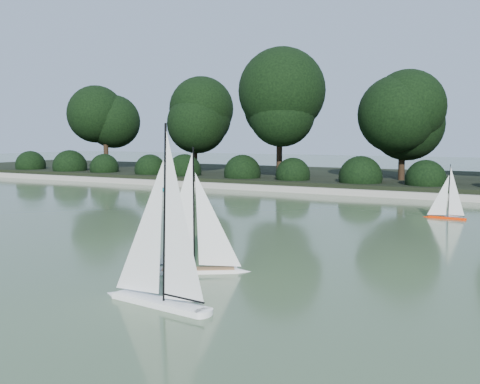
{
  "coord_description": "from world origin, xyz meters",
  "views": [
    {
      "loc": [
        4.34,
        -5.94,
        1.69
      ],
      "look_at": [
        -0.05,
        2.4,
        0.7
      ],
      "focal_mm": 40.0,
      "sensor_mm": 36.0,
      "label": 1
    }
  ],
  "objects_px": {
    "sailboat_orange": "(443,209)",
    "sailboat_teal": "(164,183)",
    "sailboat_white_b": "(205,252)",
    "sailboat_white_a": "(151,274)"
  },
  "relations": [
    {
      "from": "sailboat_white_a",
      "to": "sailboat_white_b",
      "type": "xyz_separation_m",
      "value": [
        -0.16,
        1.31,
        -0.05
      ]
    },
    {
      "from": "sailboat_white_b",
      "to": "sailboat_orange",
      "type": "relative_size",
      "value": 1.39
    },
    {
      "from": "sailboat_white_b",
      "to": "sailboat_orange",
      "type": "bearing_deg",
      "value": 71.33
    },
    {
      "from": "sailboat_white_a",
      "to": "sailboat_teal",
      "type": "height_order",
      "value": "sailboat_white_a"
    },
    {
      "from": "sailboat_orange",
      "to": "sailboat_teal",
      "type": "height_order",
      "value": "sailboat_teal"
    },
    {
      "from": "sailboat_white_a",
      "to": "sailboat_orange",
      "type": "relative_size",
      "value": 1.63
    },
    {
      "from": "sailboat_white_a",
      "to": "sailboat_orange",
      "type": "bearing_deg",
      "value": 75.65
    },
    {
      "from": "sailboat_orange",
      "to": "sailboat_white_a",
      "type": "bearing_deg",
      "value": -104.35
    },
    {
      "from": "sailboat_orange",
      "to": "sailboat_teal",
      "type": "bearing_deg",
      "value": 166.16
    },
    {
      "from": "sailboat_white_b",
      "to": "sailboat_teal",
      "type": "height_order",
      "value": "sailboat_white_b"
    }
  ]
}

